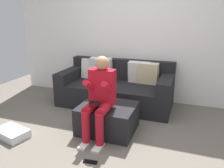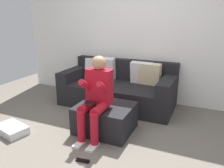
{
  "view_description": "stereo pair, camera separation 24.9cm",
  "coord_description": "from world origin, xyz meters",
  "views": [
    {
      "loc": [
        1.0,
        -2.3,
        1.6
      ],
      "look_at": [
        -0.16,
        0.93,
        0.56
      ],
      "focal_mm": 35.75,
      "sensor_mm": 36.0,
      "label": 1
    },
    {
      "loc": [
        1.23,
        -2.21,
        1.6
      ],
      "look_at": [
        -0.16,
        0.93,
        0.56
      ],
      "focal_mm": 35.75,
      "sensor_mm": 36.0,
      "label": 2
    }
  ],
  "objects": [
    {
      "name": "ground_plane",
      "position": [
        0.0,
        0.0,
        0.0
      ],
      "size": [
        6.69,
        6.69,
        0.0
      ],
      "primitive_type": "plane",
      "color": "#6B6359"
    },
    {
      "name": "couch_sectional",
      "position": [
        -0.27,
        1.49,
        0.31
      ],
      "size": [
        2.05,
        0.95,
        0.84
      ],
      "color": "black",
      "rests_on": "ground_plane"
    },
    {
      "name": "wall_back",
      "position": [
        0.0,
        1.95,
        1.29
      ],
      "size": [
        5.15,
        0.1,
        2.59
      ],
      "primitive_type": "cube",
      "color": "white",
      "rests_on": "ground_plane"
    },
    {
      "name": "ottoman",
      "position": [
        -0.05,
        0.44,
        0.2
      ],
      "size": [
        0.78,
        0.66,
        0.39
      ],
      "primitive_type": "cube",
      "color": "black",
      "rests_on": "ground_plane"
    },
    {
      "name": "remote_near_ottoman",
      "position": [
        0.03,
        -0.33,
        0.01
      ],
      "size": [
        0.17,
        0.07,
        0.02
      ],
      "primitive_type": "cube",
      "rotation": [
        0.0,
        0.0,
        0.12
      ],
      "color": "black",
      "rests_on": "ground_plane"
    },
    {
      "name": "storage_bin",
      "position": [
        -1.24,
        -0.17,
        0.06
      ],
      "size": [
        0.53,
        0.4,
        0.11
      ],
      "primitive_type": "cube",
      "rotation": [
        0.0,
        0.0,
        -0.25
      ],
      "color": "silver",
      "rests_on": "ground_plane"
    },
    {
      "name": "person_seated",
      "position": [
        -0.09,
        0.26,
        0.6
      ],
      "size": [
        0.35,
        0.61,
        1.11
      ],
      "color": "red",
      "rests_on": "ground_plane"
    }
  ]
}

